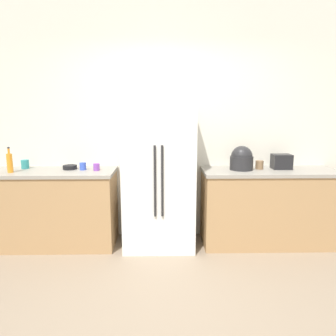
% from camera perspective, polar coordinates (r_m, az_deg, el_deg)
% --- Properties ---
extents(ground_plane, '(9.80, 9.80, 0.00)m').
position_cam_1_polar(ground_plane, '(2.88, 1.51, -24.39)').
color(ground_plane, gray).
extents(kitchen_back_panel, '(4.90, 0.10, 3.07)m').
position_cam_1_polar(kitchen_back_panel, '(4.06, 0.52, 8.95)').
color(kitchen_back_panel, silver).
rests_on(kitchen_back_panel, ground_plane).
extents(counter_left, '(1.54, 0.61, 0.93)m').
position_cam_1_polar(counter_left, '(4.11, -20.15, -6.81)').
color(counter_left, tan).
rests_on(counter_left, ground_plane).
extents(counter_right, '(1.62, 0.61, 0.93)m').
position_cam_1_polar(counter_right, '(4.10, 17.57, -6.70)').
color(counter_right, tan).
rests_on(counter_right, ground_plane).
extents(refrigerator, '(0.83, 0.66, 1.75)m').
position_cam_1_polar(refrigerator, '(3.75, -1.67, -1.32)').
color(refrigerator, white).
rests_on(refrigerator, ground_plane).
extents(toaster, '(0.22, 0.17, 0.18)m').
position_cam_1_polar(toaster, '(4.09, 19.78, 1.10)').
color(toaster, black).
rests_on(toaster, counter_right).
extents(rice_cooker, '(0.28, 0.28, 0.29)m').
position_cam_1_polar(rice_cooker, '(3.89, 13.13, 1.54)').
color(rice_cooker, '#262628').
rests_on(rice_cooker, counter_right).
extents(bottle_a, '(0.06, 0.06, 0.30)m').
position_cam_1_polar(bottle_a, '(4.05, -26.65, 0.89)').
color(bottle_a, orange).
rests_on(bottle_a, counter_left).
extents(cup_a, '(0.09, 0.09, 0.11)m').
position_cam_1_polar(cup_a, '(4.25, -24.37, 0.62)').
color(cup_a, teal).
rests_on(cup_a, counter_left).
extents(cup_b, '(0.07, 0.07, 0.08)m').
position_cam_1_polar(cup_b, '(3.85, -12.77, 0.18)').
color(cup_b, purple).
rests_on(cup_b, counter_left).
extents(cup_c, '(0.09, 0.09, 0.10)m').
position_cam_1_polar(cup_c, '(4.00, 16.16, 0.54)').
color(cup_c, brown).
rests_on(cup_c, counter_right).
extents(cup_d, '(0.08, 0.08, 0.09)m').
position_cam_1_polar(cup_d, '(3.93, -15.10, 0.31)').
color(cup_d, blue).
rests_on(cup_d, counter_left).
extents(bowl_a, '(0.17, 0.17, 0.05)m').
position_cam_1_polar(bowl_a, '(4.02, -17.27, 0.13)').
color(bowl_a, black).
rests_on(bowl_a, counter_left).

